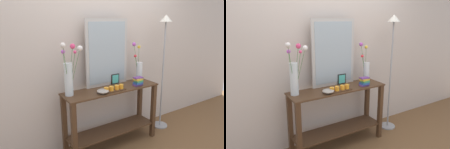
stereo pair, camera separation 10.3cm
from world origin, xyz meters
TOP-DOWN VIEW (x-y plane):
  - ground_plane at (0.00, 0.00)m, footprint 7.00×6.00m
  - wall_back at (0.00, 0.31)m, footprint 6.40×0.08m
  - console_table at (0.00, 0.00)m, footprint 1.30×0.37m
  - mirror_leaning at (0.03, 0.15)m, footprint 0.63×0.03m
  - tall_vase_left at (-0.55, 0.05)m, footprint 0.25×0.24m
  - vase_right at (0.51, 0.08)m, footprint 0.14×0.12m
  - candle_tray at (-0.04, -0.11)m, footprint 0.32×0.09m
  - picture_frame_small at (0.14, 0.14)m, footprint 0.12×0.01m
  - decorative_bowl at (-0.20, -0.11)m, footprint 0.15×0.15m
  - book_stack at (0.36, -0.09)m, footprint 0.13×0.10m
  - floor_lamp at (0.93, 0.01)m, footprint 0.24×0.24m

SIDE VIEW (x-z plane):
  - ground_plane at x=0.00m, z-range -0.02..0.00m
  - console_table at x=0.00m, z-range 0.09..0.90m
  - candle_tray at x=-0.04m, z-range 0.81..0.87m
  - decorative_bowl at x=-0.20m, z-range 0.81..0.87m
  - book_stack at x=0.36m, z-range 0.81..0.93m
  - picture_frame_small at x=0.14m, z-range 0.81..0.95m
  - vase_right at x=0.51m, z-range 0.72..1.27m
  - tall_vase_left at x=-0.55m, z-range 0.75..1.38m
  - floor_lamp at x=0.93m, z-range 0.31..2.05m
  - mirror_leaning at x=0.03m, z-range 0.81..1.69m
  - wall_back at x=0.00m, z-range 0.00..2.70m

